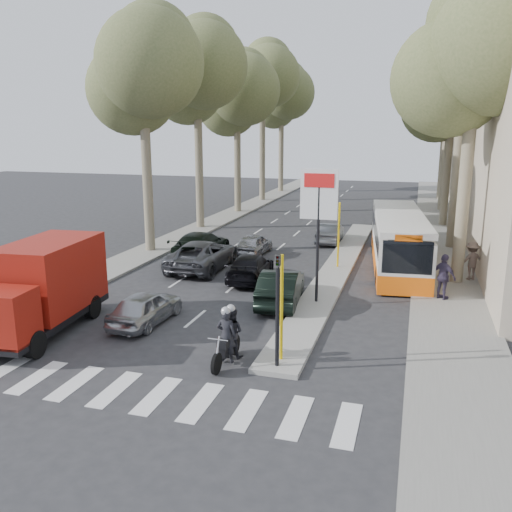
# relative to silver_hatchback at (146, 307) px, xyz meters

# --- Properties ---
(ground) EXTENTS (120.00, 120.00, 0.00)m
(ground) POSITION_rel_silver_hatchback_xyz_m (2.47, -1.00, -0.63)
(ground) COLOR #28282B
(ground) RESTS_ON ground
(sidewalk_right) EXTENTS (3.20, 70.00, 0.12)m
(sidewalk_right) POSITION_rel_silver_hatchback_xyz_m (11.07, 24.00, -0.57)
(sidewalk_right) COLOR gray
(sidewalk_right) RESTS_ON ground
(median_left) EXTENTS (2.40, 64.00, 0.12)m
(median_left) POSITION_rel_silver_hatchback_xyz_m (-5.53, 27.00, -0.57)
(median_left) COLOR gray
(median_left) RESTS_ON ground
(traffic_island) EXTENTS (1.50, 26.00, 0.16)m
(traffic_island) POSITION_rel_silver_hatchback_xyz_m (5.72, 10.00, -0.55)
(traffic_island) COLOR gray
(traffic_island) RESTS_ON ground
(billboard) EXTENTS (1.50, 12.10, 5.60)m
(billboard) POSITION_rel_silver_hatchback_xyz_m (5.72, 4.00, 3.07)
(billboard) COLOR yellow
(billboard) RESTS_ON ground
(traffic_light_island) EXTENTS (0.16, 0.41, 3.60)m
(traffic_light_island) POSITION_rel_silver_hatchback_xyz_m (5.72, -2.50, 1.86)
(traffic_light_island) COLOR black
(traffic_light_island) RESTS_ON ground
(tree_l_a) EXTENTS (7.40, 7.20, 14.10)m
(tree_l_a) POSITION_rel_silver_hatchback_xyz_m (-5.40, 11.11, 9.75)
(tree_l_a) COLOR #6B604C
(tree_l_a) RESTS_ON ground
(tree_l_b) EXTENTS (7.40, 7.20, 14.88)m
(tree_l_b) POSITION_rel_silver_hatchback_xyz_m (-5.50, 19.11, 10.44)
(tree_l_b) COLOR #6B604C
(tree_l_b) RESTS_ON ground
(tree_l_c) EXTENTS (7.40, 7.20, 13.71)m
(tree_l_c) POSITION_rel_silver_hatchback_xyz_m (-5.30, 27.11, 9.41)
(tree_l_c) COLOR #6B604C
(tree_l_c) RESTS_ON ground
(tree_l_d) EXTENTS (7.40, 7.20, 15.66)m
(tree_l_d) POSITION_rel_silver_hatchback_xyz_m (-5.40, 35.11, 11.13)
(tree_l_d) COLOR #6B604C
(tree_l_d) RESTS_ON ground
(tree_l_e) EXTENTS (7.40, 7.20, 14.49)m
(tree_l_e) POSITION_rel_silver_hatchback_xyz_m (-5.50, 43.11, 10.10)
(tree_l_e) COLOR #6B604C
(tree_l_e) RESTS_ON ground
(tree_r_a) EXTENTS (7.40, 7.20, 14.10)m
(tree_r_a) POSITION_rel_silver_hatchback_xyz_m (11.60, 9.11, 9.75)
(tree_r_a) COLOR #6B604C
(tree_r_a) RESTS_ON ground
(tree_r_b) EXTENTS (7.40, 7.20, 15.27)m
(tree_r_b) POSITION_rel_silver_hatchback_xyz_m (11.70, 17.11, 10.79)
(tree_r_b) COLOR #6B604C
(tree_r_b) RESTS_ON ground
(tree_r_c) EXTENTS (7.40, 7.20, 13.32)m
(tree_r_c) POSITION_rel_silver_hatchback_xyz_m (11.50, 25.11, 9.06)
(tree_r_c) COLOR #6B604C
(tree_r_c) RESTS_ON ground
(tree_r_d) EXTENTS (7.40, 7.20, 14.88)m
(tree_r_d) POSITION_rel_silver_hatchback_xyz_m (11.60, 33.11, 10.44)
(tree_r_d) COLOR #6B604C
(tree_r_d) RESTS_ON ground
(tree_r_e) EXTENTS (7.40, 7.20, 14.10)m
(tree_r_e) POSITION_rel_silver_hatchback_xyz_m (11.70, 41.11, 9.75)
(tree_r_e) COLOR #6B604C
(tree_r_e) RESTS_ON ground
(silver_hatchback) EXTENTS (1.64, 3.76, 1.26)m
(silver_hatchback) POSITION_rel_silver_hatchback_xyz_m (0.00, 0.00, 0.00)
(silver_hatchback) COLOR #ABADB3
(silver_hatchback) RESTS_ON ground
(dark_hatchback) EXTENTS (2.01, 4.56, 1.45)m
(dark_hatchback) POSITION_rel_silver_hatchback_xyz_m (4.27, 3.75, 0.10)
(dark_hatchback) COLOR black
(dark_hatchback) RESTS_ON ground
(queue_car_a) EXTENTS (2.55, 5.42, 1.50)m
(queue_car_a) POSITION_rel_silver_hatchback_xyz_m (-1.03, 8.14, 0.12)
(queue_car_a) COLOR #4E4F55
(queue_car_a) RESTS_ON ground
(queue_car_b) EXTENTS (2.17, 4.48, 1.26)m
(queue_car_b) POSITION_rel_silver_hatchback_xyz_m (1.97, 6.83, -0.00)
(queue_car_b) COLOR black
(queue_car_b) RESTS_ON ground
(queue_car_c) EXTENTS (1.54, 3.68, 1.24)m
(queue_car_c) POSITION_rel_silver_hatchback_xyz_m (0.57, 12.00, -0.01)
(queue_car_c) COLOR #919298
(queue_car_c) RESTS_ON ground
(queue_car_d) EXTENTS (1.38, 3.84, 1.26)m
(queue_car_d) POSITION_rel_silver_hatchback_xyz_m (4.27, 16.55, -0.00)
(queue_car_d) COLOR #55585E
(queue_car_d) RESTS_ON ground
(queue_car_e) EXTENTS (2.14, 5.13, 1.48)m
(queue_car_e) POSITION_rel_silver_hatchback_xyz_m (-2.07, 10.45, 0.11)
(queue_car_e) COLOR black
(queue_car_e) RESTS_ON ground
(red_truck) EXTENTS (2.82, 6.18, 3.20)m
(red_truck) POSITION_rel_silver_hatchback_xyz_m (-3.10, -1.74, 1.06)
(red_truck) COLOR black
(red_truck) RESTS_ON ground
(city_bus) EXTENTS (3.53, 11.13, 2.88)m
(city_bus) POSITION_rel_silver_hatchback_xyz_m (8.65, 11.36, 0.89)
(city_bus) COLOR orange
(city_bus) RESTS_ON ground
(motorcycle) EXTENTS (0.80, 2.20, 1.87)m
(motorcycle) POSITION_rel_silver_hatchback_xyz_m (4.10, -2.27, 0.22)
(motorcycle) COLOR black
(motorcycle) RESTS_ON ground
(pedestrian_near) EXTENTS (1.23, 1.14, 1.94)m
(pedestrian_near) POSITION_rel_silver_hatchback_xyz_m (10.74, 5.96, 0.46)
(pedestrian_near) COLOR #372E46
(pedestrian_near) RESTS_ON sidewalk_right
(pedestrian_far) EXTENTS (1.29, 0.97, 1.83)m
(pedestrian_far) POSITION_rel_silver_hatchback_xyz_m (12.13, 9.52, 0.41)
(pedestrian_far) COLOR #68564E
(pedestrian_far) RESTS_ON sidewalk_right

